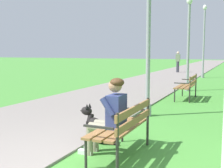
{
  "coord_description": "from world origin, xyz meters",
  "views": [
    {
      "loc": [
        2.15,
        -3.09,
        1.65
      ],
      "look_at": [
        -0.57,
        3.07,
        0.9
      ],
      "focal_mm": 46.72,
      "sensor_mm": 36.0,
      "label": 1
    }
  ],
  "objects_px": {
    "park_bench_near": "(124,125)",
    "lamp_post_mid": "(188,43)",
    "person_seated_on_near_bench": "(110,114)",
    "lamp_post_near": "(148,36)",
    "pedestrian_distant": "(178,62)",
    "park_bench_mid": "(188,85)",
    "dog_black": "(98,128)",
    "lamp_post_far": "(204,41)"
  },
  "relations": [
    {
      "from": "park_bench_near",
      "to": "lamp_post_mid",
      "type": "bearing_deg",
      "value": 92.77
    },
    {
      "from": "person_seated_on_near_bench",
      "to": "lamp_post_near",
      "type": "height_order",
      "value": "lamp_post_near"
    },
    {
      "from": "pedestrian_distant",
      "to": "person_seated_on_near_bench",
      "type": "bearing_deg",
      "value": -81.92
    },
    {
      "from": "person_seated_on_near_bench",
      "to": "lamp_post_mid",
      "type": "xyz_separation_m",
      "value": [
        -0.19,
        8.36,
        1.33
      ]
    },
    {
      "from": "park_bench_mid",
      "to": "dog_black",
      "type": "distance_m",
      "value": 5.59
    },
    {
      "from": "park_bench_mid",
      "to": "pedestrian_distant",
      "type": "relative_size",
      "value": 0.91
    },
    {
      "from": "dog_black",
      "to": "lamp_post_mid",
      "type": "relative_size",
      "value": 0.21
    },
    {
      "from": "park_bench_near",
      "to": "lamp_post_mid",
      "type": "distance_m",
      "value": 8.44
    },
    {
      "from": "lamp_post_mid",
      "to": "pedestrian_distant",
      "type": "relative_size",
      "value": 2.36
    },
    {
      "from": "dog_black",
      "to": "lamp_post_mid",
      "type": "height_order",
      "value": "lamp_post_mid"
    },
    {
      "from": "person_seated_on_near_bench",
      "to": "pedestrian_distant",
      "type": "bearing_deg",
      "value": 98.08
    },
    {
      "from": "dog_black",
      "to": "lamp_post_mid",
      "type": "bearing_deg",
      "value": 87.83
    },
    {
      "from": "lamp_post_mid",
      "to": "lamp_post_far",
      "type": "distance_m",
      "value": 6.6
    },
    {
      "from": "park_bench_near",
      "to": "lamp_post_mid",
      "type": "relative_size",
      "value": 0.39
    },
    {
      "from": "dog_black",
      "to": "pedestrian_distant",
      "type": "height_order",
      "value": "pedestrian_distant"
    },
    {
      "from": "park_bench_mid",
      "to": "pedestrian_distant",
      "type": "height_order",
      "value": "pedestrian_distant"
    },
    {
      "from": "pedestrian_distant",
      "to": "lamp_post_far",
      "type": "bearing_deg",
      "value": -58.58
    },
    {
      "from": "park_bench_near",
      "to": "lamp_post_near",
      "type": "bearing_deg",
      "value": 99.85
    },
    {
      "from": "park_bench_mid",
      "to": "lamp_post_far",
      "type": "xyz_separation_m",
      "value": [
        -0.53,
        8.88,
        1.82
      ]
    },
    {
      "from": "park_bench_near",
      "to": "lamp_post_mid",
      "type": "xyz_separation_m",
      "value": [
        -0.4,
        8.3,
        1.5
      ]
    },
    {
      "from": "person_seated_on_near_bench",
      "to": "lamp_post_near",
      "type": "xyz_separation_m",
      "value": [
        -0.31,
        3.02,
        1.35
      ]
    },
    {
      "from": "person_seated_on_near_bench",
      "to": "lamp_post_near",
      "type": "relative_size",
      "value": 0.32
    },
    {
      "from": "lamp_post_mid",
      "to": "lamp_post_near",
      "type": "bearing_deg",
      "value": -91.2
    },
    {
      "from": "park_bench_near",
      "to": "lamp_post_far",
      "type": "bearing_deg",
      "value": 92.08
    },
    {
      "from": "park_bench_near",
      "to": "dog_black",
      "type": "distance_m",
      "value": 0.88
    },
    {
      "from": "dog_black",
      "to": "park_bench_near",
      "type": "bearing_deg",
      "value": -34.06
    },
    {
      "from": "park_bench_near",
      "to": "pedestrian_distant",
      "type": "height_order",
      "value": "pedestrian_distant"
    },
    {
      "from": "dog_black",
      "to": "lamp_post_far",
      "type": "relative_size",
      "value": 0.18
    },
    {
      "from": "lamp_post_mid",
      "to": "lamp_post_far",
      "type": "height_order",
      "value": "lamp_post_far"
    },
    {
      "from": "park_bench_mid",
      "to": "person_seated_on_near_bench",
      "type": "relative_size",
      "value": 1.2
    },
    {
      "from": "park_bench_near",
      "to": "person_seated_on_near_bench",
      "type": "height_order",
      "value": "person_seated_on_near_bench"
    },
    {
      "from": "lamp_post_near",
      "to": "dog_black",
      "type": "bearing_deg",
      "value": -94.28
    },
    {
      "from": "park_bench_near",
      "to": "pedestrian_distant",
      "type": "relative_size",
      "value": 0.91
    },
    {
      "from": "person_seated_on_near_bench",
      "to": "park_bench_near",
      "type": "bearing_deg",
      "value": 17.03
    },
    {
      "from": "park_bench_near",
      "to": "dog_black",
      "type": "height_order",
      "value": "park_bench_near"
    },
    {
      "from": "pedestrian_distant",
      "to": "park_bench_mid",
      "type": "bearing_deg",
      "value": -77.3
    },
    {
      "from": "park_bench_mid",
      "to": "lamp_post_far",
      "type": "distance_m",
      "value": 9.08
    },
    {
      "from": "dog_black",
      "to": "lamp_post_near",
      "type": "relative_size",
      "value": 0.21
    },
    {
      "from": "pedestrian_distant",
      "to": "lamp_post_near",
      "type": "bearing_deg",
      "value": -81.49
    },
    {
      "from": "person_seated_on_near_bench",
      "to": "lamp_post_far",
      "type": "bearing_deg",
      "value": 91.28
    },
    {
      "from": "park_bench_mid",
      "to": "dog_black",
      "type": "xyz_separation_m",
      "value": [
        -0.69,
        -5.54,
        -0.25
      ]
    },
    {
      "from": "park_bench_near",
      "to": "pedestrian_distant",
      "type": "bearing_deg",
      "value": 98.72
    }
  ]
}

